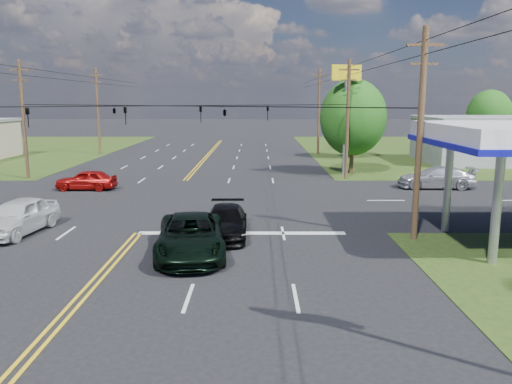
{
  "coord_description": "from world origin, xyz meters",
  "views": [
    {
      "loc": [
        5.74,
        -19.32,
        6.35
      ],
      "look_at": [
        5.69,
        6.0,
        1.67
      ],
      "focal_mm": 35.0,
      "sensor_mm": 36.0,
      "label": 1
    }
  ],
  "objects_px": {
    "pole_right_far": "(319,110)",
    "pickup_white": "(18,216)",
    "retail_ne": "(493,141)",
    "tree_right_a": "(353,118)",
    "tree_right_b": "(355,120)",
    "pole_ne": "(348,118)",
    "pole_left_far": "(98,110)",
    "pickup_dkgreen": "(191,236)",
    "pole_se": "(420,133)",
    "suv_black": "(226,222)",
    "pole_nw": "(24,118)",
    "tree_far_r": "(489,115)"
  },
  "relations": [
    {
      "from": "pole_ne",
      "to": "tree_right_b",
      "type": "relative_size",
      "value": 1.34
    },
    {
      "from": "pole_ne",
      "to": "tree_right_b",
      "type": "distance_m",
      "value": 15.42
    },
    {
      "from": "pole_nw",
      "to": "retail_ne",
      "type": "bearing_deg",
      "value": 14.35
    },
    {
      "from": "tree_right_b",
      "to": "suv_black",
      "type": "xyz_separation_m",
      "value": [
        -12.24,
        -32.5,
        -3.51
      ]
    },
    {
      "from": "pole_ne",
      "to": "pickup_white",
      "type": "relative_size",
      "value": 1.91
    },
    {
      "from": "pole_ne",
      "to": "pickup_white",
      "type": "distance_m",
      "value": 25.64
    },
    {
      "from": "pole_nw",
      "to": "suv_black",
      "type": "bearing_deg",
      "value": -45.39
    },
    {
      "from": "pole_se",
      "to": "pole_ne",
      "type": "xyz_separation_m",
      "value": [
        0.0,
        18.0,
        0.0
      ]
    },
    {
      "from": "pickup_dkgreen",
      "to": "pickup_white",
      "type": "distance_m",
      "value": 9.4
    },
    {
      "from": "pole_ne",
      "to": "pickup_dkgreen",
      "type": "bearing_deg",
      "value": -116.09
    },
    {
      "from": "retail_ne",
      "to": "suv_black",
      "type": "distance_m",
      "value": 38.43
    },
    {
      "from": "tree_right_a",
      "to": "tree_right_b",
      "type": "xyz_separation_m",
      "value": [
        2.5,
        12.0,
        -0.65
      ]
    },
    {
      "from": "tree_right_a",
      "to": "suv_black",
      "type": "bearing_deg",
      "value": -115.4
    },
    {
      "from": "pole_se",
      "to": "suv_black",
      "type": "relative_size",
      "value": 1.96
    },
    {
      "from": "tree_right_b",
      "to": "pole_se",
      "type": "bearing_deg",
      "value": -96.05
    },
    {
      "from": "tree_right_a",
      "to": "suv_black",
      "type": "xyz_separation_m",
      "value": [
        -9.74,
        -20.5,
        -4.17
      ]
    },
    {
      "from": "pole_ne",
      "to": "pole_nw",
      "type": "bearing_deg",
      "value": 180.0
    },
    {
      "from": "suv_black",
      "to": "pole_right_far",
      "type": "bearing_deg",
      "value": 75.88
    },
    {
      "from": "pole_nw",
      "to": "tree_right_a",
      "type": "relative_size",
      "value": 1.16
    },
    {
      "from": "pole_nw",
      "to": "tree_right_a",
      "type": "distance_m",
      "value": 27.17
    },
    {
      "from": "pole_se",
      "to": "tree_far_r",
      "type": "xyz_separation_m",
      "value": [
        21.0,
        39.0,
        -0.37
      ]
    },
    {
      "from": "pole_se",
      "to": "pole_right_far",
      "type": "relative_size",
      "value": 0.95
    },
    {
      "from": "pole_right_far",
      "to": "tree_far_r",
      "type": "xyz_separation_m",
      "value": [
        21.0,
        2.0,
        -0.62
      ]
    },
    {
      "from": "pole_se",
      "to": "retail_ne",
      "type": "bearing_deg",
      "value": 59.62
    },
    {
      "from": "pole_right_far",
      "to": "pickup_white",
      "type": "distance_m",
      "value": 40.82
    },
    {
      "from": "retail_ne",
      "to": "pole_left_far",
      "type": "bearing_deg",
      "value": 169.46
    },
    {
      "from": "tree_far_r",
      "to": "pickup_dkgreen",
      "type": "height_order",
      "value": "tree_far_r"
    },
    {
      "from": "tree_right_b",
      "to": "suv_black",
      "type": "height_order",
      "value": "tree_right_b"
    },
    {
      "from": "tree_right_a",
      "to": "tree_right_b",
      "type": "relative_size",
      "value": 1.15
    },
    {
      "from": "tree_right_b",
      "to": "tree_far_r",
      "type": "xyz_separation_m",
      "value": [
        17.5,
        6.0,
        0.33
      ]
    },
    {
      "from": "pickup_dkgreen",
      "to": "tree_right_b",
      "type": "bearing_deg",
      "value": 62.98
    },
    {
      "from": "pole_left_far",
      "to": "pickup_dkgreen",
      "type": "relative_size",
      "value": 1.69
    },
    {
      "from": "pole_se",
      "to": "tree_far_r",
      "type": "bearing_deg",
      "value": 61.7
    },
    {
      "from": "pole_se",
      "to": "tree_right_a",
      "type": "bearing_deg",
      "value": 87.27
    },
    {
      "from": "pole_left_far",
      "to": "pole_right_far",
      "type": "bearing_deg",
      "value": 0.0
    },
    {
      "from": "tree_right_a",
      "to": "pickup_dkgreen",
      "type": "xyz_separation_m",
      "value": [
        -11.0,
        -23.42,
        -4.04
      ]
    },
    {
      "from": "tree_right_a",
      "to": "pickup_white",
      "type": "relative_size",
      "value": 1.64
    },
    {
      "from": "tree_right_b",
      "to": "pickup_white",
      "type": "height_order",
      "value": "tree_right_b"
    },
    {
      "from": "pole_right_far",
      "to": "tree_right_a",
      "type": "relative_size",
      "value": 1.22
    },
    {
      "from": "retail_ne",
      "to": "tree_right_a",
      "type": "xyz_separation_m",
      "value": [
        -16.0,
        -8.0,
        2.67
      ]
    },
    {
      "from": "pole_se",
      "to": "pole_ne",
      "type": "height_order",
      "value": "same"
    },
    {
      "from": "pickup_white",
      "to": "pole_ne",
      "type": "bearing_deg",
      "value": 49.85
    },
    {
      "from": "pole_right_far",
      "to": "retail_ne",
      "type": "bearing_deg",
      "value": -25.2
    },
    {
      "from": "pickup_dkgreen",
      "to": "pickup_white",
      "type": "relative_size",
      "value": 1.19
    },
    {
      "from": "tree_far_r",
      "to": "pickup_white",
      "type": "relative_size",
      "value": 1.53
    },
    {
      "from": "retail_ne",
      "to": "tree_right_a",
      "type": "height_order",
      "value": "tree_right_a"
    },
    {
      "from": "tree_right_b",
      "to": "suv_black",
      "type": "relative_size",
      "value": 1.46
    },
    {
      "from": "suv_black",
      "to": "pickup_white",
      "type": "distance_m",
      "value": 10.04
    },
    {
      "from": "pole_nw",
      "to": "pickup_white",
      "type": "bearing_deg",
      "value": -66.93
    },
    {
      "from": "tree_right_b",
      "to": "pole_right_far",
      "type": "bearing_deg",
      "value": 131.19
    }
  ]
}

